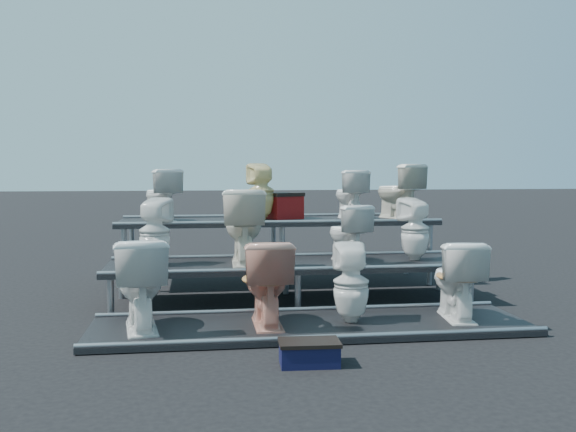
{
  "coord_description": "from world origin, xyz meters",
  "views": [
    {
      "loc": [
        -1.08,
        -7.28,
        1.54
      ],
      "look_at": [
        -0.03,
        0.1,
        1.0
      ],
      "focal_mm": 40.0,
      "sensor_mm": 36.0,
      "label": 1
    }
  ],
  "objects": [
    {
      "name": "tier_back",
      "position": [
        0.0,
        1.3,
        0.43
      ],
      "size": [
        4.2,
        1.2,
        0.86
      ],
      "primitive_type": "cube",
      "color": "black",
      "rests_on": "ground"
    },
    {
      "name": "toilet_3",
      "position": [
        1.46,
        -1.3,
        0.45
      ],
      "size": [
        0.53,
        0.81,
        0.78
      ],
      "primitive_type": "imported",
      "rotation": [
        0.0,
        0.0,
        3.02
      ],
      "color": "white",
      "rests_on": "tier_front"
    },
    {
      "name": "toilet_11",
      "position": [
        1.69,
        1.3,
        1.23
      ],
      "size": [
        0.68,
        0.84,
        0.75
      ],
      "primitive_type": "imported",
      "rotation": [
        0.0,
        0.0,
        3.56
      ],
      "color": "silver",
      "rests_on": "tier_back"
    },
    {
      "name": "step_stool",
      "position": [
        -0.21,
        -2.41,
        0.08
      ],
      "size": [
        0.47,
        0.3,
        0.17
      ],
      "primitive_type": "cube",
      "rotation": [
        0.0,
        0.0,
        -0.05
      ],
      "color": "black",
      "rests_on": "ground"
    },
    {
      "name": "toilet_9",
      "position": [
        -0.22,
        1.3,
        1.24
      ],
      "size": [
        0.41,
        0.42,
        0.76
      ],
      "primitive_type": "imported",
      "rotation": [
        0.0,
        0.0,
        3.36
      ],
      "color": "beige",
      "rests_on": "tier_back"
    },
    {
      "name": "toilet_1",
      "position": [
        -0.43,
        -1.3,
        0.47
      ],
      "size": [
        0.46,
        0.81,
        0.82
      ],
      "primitive_type": "imported",
      "rotation": [
        0.0,
        0.0,
        3.14
      ],
      "color": "tan",
      "rests_on": "tier_front"
    },
    {
      "name": "toilet_4",
      "position": [
        -1.55,
        0.0,
        0.84
      ],
      "size": [
        0.44,
        0.45,
        0.76
      ],
      "primitive_type": "imported",
      "rotation": [
        0.0,
        0.0,
        2.79
      ],
      "color": "white",
      "rests_on": "tier_mid"
    },
    {
      "name": "toilet_0",
      "position": [
        -1.61,
        -1.3,
        0.49
      ],
      "size": [
        0.59,
        0.89,
        0.85
      ],
      "primitive_type": "imported",
      "rotation": [
        0.0,
        0.0,
        3.28
      ],
      "color": "white",
      "rests_on": "tier_front"
    },
    {
      "name": "red_crate",
      "position": [
        0.11,
        1.42,
        1.02
      ],
      "size": [
        0.54,
        0.49,
        0.31
      ],
      "primitive_type": "cube",
      "rotation": [
        0.0,
        0.0,
        0.42
      ],
      "color": "maroon",
      "rests_on": "tier_back"
    },
    {
      "name": "toilet_10",
      "position": [
        1.0,
        1.3,
        1.19
      ],
      "size": [
        0.43,
        0.69,
        0.67
      ],
      "primitive_type": "imported",
      "rotation": [
        0.0,
        0.0,
        3.23
      ],
      "color": "white",
      "rests_on": "tier_back"
    },
    {
      "name": "toilet_5",
      "position": [
        -0.56,
        0.0,
        0.89
      ],
      "size": [
        0.51,
        0.86,
        0.86
      ],
      "primitive_type": "imported",
      "rotation": [
        0.0,
        0.0,
        3.11
      ],
      "color": "silver",
      "rests_on": "tier_mid"
    },
    {
      "name": "tier_front",
      "position": [
        0.0,
        -1.3,
        0.03
      ],
      "size": [
        4.2,
        1.2,
        0.06
      ],
      "primitive_type": "cube",
      "color": "black",
      "rests_on": "ground"
    },
    {
      "name": "tier_mid",
      "position": [
        0.0,
        0.0,
        0.23
      ],
      "size": [
        4.2,
        1.2,
        0.46
      ],
      "primitive_type": "cube",
      "color": "black",
      "rests_on": "ground"
    },
    {
      "name": "ground",
      "position": [
        0.0,
        0.0,
        0.0
      ],
      "size": [
        80.0,
        80.0,
        0.0
      ],
      "primitive_type": "plane",
      "color": "black",
      "rests_on": "ground"
    },
    {
      "name": "toilet_6",
      "position": [
        0.66,
        0.0,
        0.8
      ],
      "size": [
        0.51,
        0.72,
        0.67
      ],
      "primitive_type": "imported",
      "rotation": [
        0.0,
        0.0,
        3.36
      ],
      "color": "white",
      "rests_on": "tier_mid"
    },
    {
      "name": "toilet_2",
      "position": [
        0.39,
        -1.3,
        0.44
      ],
      "size": [
        0.38,
        0.39,
        0.77
      ],
      "primitive_type": "imported",
      "rotation": [
        0.0,
        0.0,
        3.04
      ],
      "color": "white",
      "rests_on": "tier_front"
    },
    {
      "name": "toilet_7",
      "position": [
        1.48,
        0.0,
        0.83
      ],
      "size": [
        0.42,
        0.43,
        0.74
      ],
      "primitive_type": "imported",
      "rotation": [
        0.0,
        0.0,
        3.45
      ],
      "color": "white",
      "rests_on": "tier_mid"
    },
    {
      "name": "toilet_8",
      "position": [
        -1.54,
        1.3,
        1.2
      ],
      "size": [
        0.61,
        0.76,
        0.68
      ],
      "primitive_type": "imported",
      "rotation": [
        0.0,
        0.0,
        3.55
      ],
      "color": "white",
      "rests_on": "tier_back"
    }
  ]
}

